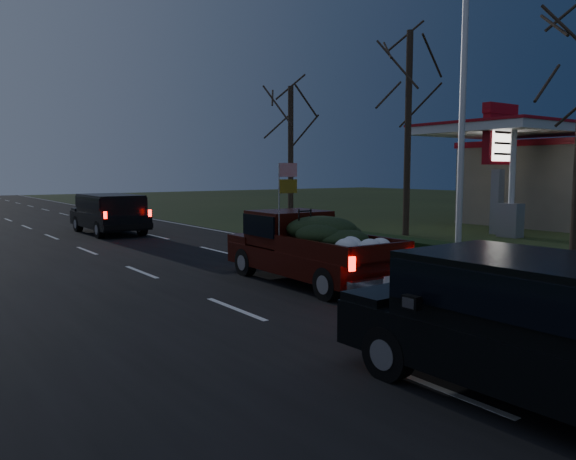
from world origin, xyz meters
TOP-DOWN VIEW (x-y plane):
  - ground at (0.00, 0.00)m, footprint 120.00×120.00m
  - road_asphalt at (0.00, 0.00)m, footprint 14.00×120.00m
  - hedge_row at (7.80, 3.00)m, footprint 1.00×10.00m
  - light_pole at (9.50, 2.00)m, footprint 0.50×0.90m
  - gas_price_pylon at (16.00, 4.99)m, footprint 2.00×0.41m
  - gas_station_building at (24.00, 6.00)m, footprint 10.00×7.00m
  - gas_canopy at (18.00, 6.00)m, footprint 7.10×6.10m
  - bare_tree_mid at (12.50, 7.00)m, footprint 3.60×3.60m
  - bare_tree_far at (11.50, 14.00)m, footprint 3.60×3.60m
  - pickup_truck at (2.84, 1.29)m, footprint 2.04×5.02m
  - lead_suv at (2.38, 14.78)m, footprint 2.04×4.87m
  - rear_suv at (0.67, -6.10)m, footprint 2.35×4.92m

SIDE VIEW (x-z plane):
  - ground at x=0.00m, z-range 0.00..0.00m
  - road_asphalt at x=0.00m, z-range 0.00..0.02m
  - hedge_row at x=7.80m, z-range 0.00..0.60m
  - pickup_truck at x=2.84m, z-range -0.33..2.28m
  - lead_suv at x=2.38m, z-range 0.36..1.75m
  - rear_suv at x=0.67m, z-range 0.36..1.76m
  - gas_station_building at x=24.00m, z-range 0.00..4.00m
  - gas_price_pylon at x=16.00m, z-range 0.98..6.56m
  - gas_canopy at x=18.00m, z-range 1.91..6.79m
  - bare_tree_far at x=11.50m, z-range 1.73..8.73m
  - light_pole at x=9.50m, z-range 0.90..10.06m
  - bare_tree_mid at x=12.50m, z-range 2.10..10.60m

